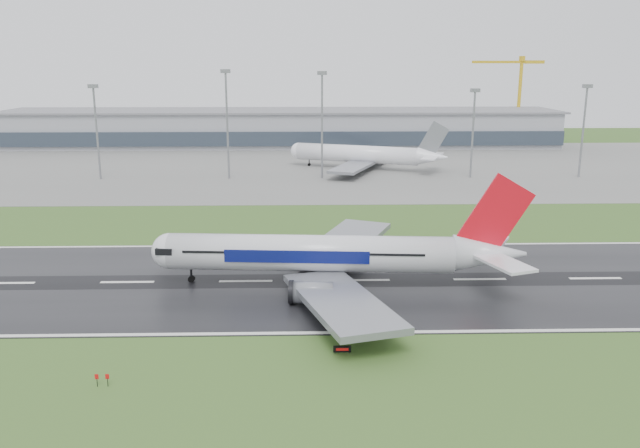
{
  "coord_description": "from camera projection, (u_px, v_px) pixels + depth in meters",
  "views": [
    {
      "loc": [
        10.06,
        -103.61,
        36.11
      ],
      "look_at": [
        12.9,
        12.0,
        7.0
      ],
      "focal_mm": 36.09,
      "sensor_mm": 36.0,
      "label": 1
    }
  ],
  "objects": [
    {
      "name": "floodmast_5",
      "position": [
        583.0,
        133.0,
        204.87
      ],
      "size": [
        0.64,
        0.64,
        28.33
      ],
      "primitive_type": "cylinder",
      "color": "gray",
      "rests_on": "ground"
    },
    {
      "name": "apron",
      "position": [
        276.0,
        166.0,
        230.19
      ],
      "size": [
        400.0,
        130.0,
        0.08
      ],
      "primitive_type": "cube",
      "color": "slate",
      "rests_on": "ground"
    },
    {
      "name": "floodmast_4",
      "position": [
        473.0,
        136.0,
        204.18
      ],
      "size": [
        0.64,
        0.64,
        27.06
      ],
      "primitive_type": "cylinder",
      "color": "gray",
      "rests_on": "ground"
    },
    {
      "name": "tower_crane",
      "position": [
        519.0,
        99.0,
        300.75
      ],
      "size": [
        37.89,
        15.36,
        39.39
      ],
      "primitive_type": null,
      "rotation": [
        0.0,
        0.0,
        0.34
      ],
      "color": "gold",
      "rests_on": "ground"
    },
    {
      "name": "main_airliner",
      "position": [
        337.0,
        232.0,
        105.16
      ],
      "size": [
        65.99,
        63.28,
        18.22
      ],
      "primitive_type": null,
      "rotation": [
        0.0,
        0.0,
        -0.08
      ],
      "color": "silver",
      "rests_on": "runway"
    },
    {
      "name": "runway",
      "position": [
        246.0,
        281.0,
        109.01
      ],
      "size": [
        400.0,
        45.0,
        0.1
      ],
      "primitive_type": "cube",
      "color": "black",
      "rests_on": "ground"
    },
    {
      "name": "parked_airliner",
      "position": [
        363.0,
        145.0,
        221.72
      ],
      "size": [
        72.82,
        70.64,
        16.74
      ],
      "primitive_type": null,
      "rotation": [
        0.0,
        0.0,
        -0.38
      ],
      "color": "white",
      "rests_on": "apron"
    },
    {
      "name": "floodmast_2",
      "position": [
        227.0,
        127.0,
        201.61
      ],
      "size": [
        0.64,
        0.64,
        32.94
      ],
      "primitive_type": "cylinder",
      "color": "gray",
      "rests_on": "ground"
    },
    {
      "name": "terminal",
      "position": [
        282.0,
        129.0,
        286.54
      ],
      "size": [
        240.0,
        36.0,
        15.0
      ],
      "primitive_type": "cube",
      "color": "gray",
      "rests_on": "ground"
    },
    {
      "name": "floodmast_1",
      "position": [
        97.0,
        134.0,
        201.19
      ],
      "size": [
        0.64,
        0.64,
        28.44
      ],
      "primitive_type": "cylinder",
      "color": "gray",
      "rests_on": "ground"
    },
    {
      "name": "ground",
      "position": [
        246.0,
        282.0,
        109.02
      ],
      "size": [
        520.0,
        520.0,
        0.0
      ],
      "primitive_type": "plane",
      "color": "#31541E",
      "rests_on": "ground"
    },
    {
      "name": "floodmast_3",
      "position": [
        322.0,
        128.0,
        202.39
      ],
      "size": [
        0.64,
        0.64,
        32.36
      ],
      "primitive_type": "cylinder",
      "color": "gray",
      "rests_on": "ground"
    },
    {
      "name": "runway_sign",
      "position": [
        342.0,
        350.0,
        82.03
      ],
      "size": [
        2.31,
        0.51,
        1.04
      ],
      "primitive_type": null,
      "rotation": [
        0.0,
        0.0,
        -0.11
      ],
      "color": "black",
      "rests_on": "ground"
    }
  ]
}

